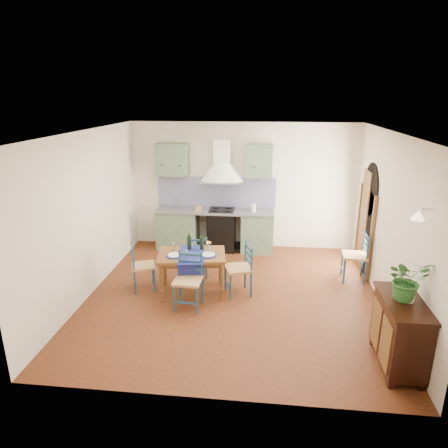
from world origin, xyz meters
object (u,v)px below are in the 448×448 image
(chair_near, at_px, (189,280))
(sideboard, at_px, (399,330))
(dining_table, at_px, (192,258))
(potted_plant, at_px, (407,280))

(chair_near, relative_size, sideboard, 0.89)
(dining_table, distance_m, sideboard, 3.43)
(dining_table, xyz_separation_m, sideboard, (2.98, -1.69, -0.14))
(chair_near, xyz_separation_m, potted_plant, (2.96, -1.15, 0.72))
(potted_plant, bearing_deg, dining_table, 151.01)
(dining_table, bearing_deg, chair_near, -86.14)
(dining_table, distance_m, potted_plant, 3.46)
(chair_near, bearing_deg, sideboard, -21.80)
(chair_near, distance_m, potted_plant, 3.25)
(chair_near, distance_m, sideboard, 3.17)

